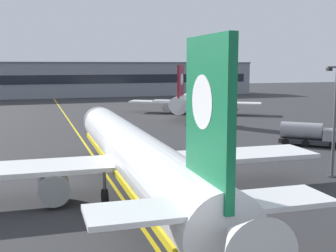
{
  "coord_description": "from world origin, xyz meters",
  "views": [
    {
      "loc": [
        -8.55,
        -21.08,
        10.38
      ],
      "look_at": [
        5.27,
        17.68,
        4.64
      ],
      "focal_mm": 46.89,
      "sensor_mm": 36.0,
      "label": 1
    }
  ],
  "objects_px": {
    "airliner_background": "(193,100)",
    "apron_lamp_post": "(335,119)",
    "airliner_foreground": "(134,155)",
    "safety_cone_by_nose_gear": "(110,153)",
    "service_truck_catering_grey": "(309,134)"
  },
  "relations": [
    {
      "from": "airliner_background",
      "to": "apron_lamp_post",
      "type": "distance_m",
      "value": 54.77
    },
    {
      "from": "airliner_background",
      "to": "service_truck_catering_grey",
      "type": "height_order",
      "value": "airliner_background"
    },
    {
      "from": "airliner_foreground",
      "to": "service_truck_catering_grey",
      "type": "distance_m",
      "value": 30.47
    },
    {
      "from": "apron_lamp_post",
      "to": "airliner_foreground",
      "type": "bearing_deg",
      "value": 179.23
    },
    {
      "from": "airliner_background",
      "to": "service_truck_catering_grey",
      "type": "distance_m",
      "value": 40.07
    },
    {
      "from": "airliner_background",
      "to": "airliner_foreground",
      "type": "bearing_deg",
      "value": -117.4
    },
    {
      "from": "airliner_foreground",
      "to": "safety_cone_by_nose_gear",
      "type": "distance_m",
      "value": 16.51
    },
    {
      "from": "service_truck_catering_grey",
      "to": "apron_lamp_post",
      "type": "bearing_deg",
      "value": -119.85
    },
    {
      "from": "airliner_foreground",
      "to": "service_truck_catering_grey",
      "type": "relative_size",
      "value": 5.8
    },
    {
      "from": "airliner_foreground",
      "to": "safety_cone_by_nose_gear",
      "type": "bearing_deg",
      "value": 84.55
    },
    {
      "from": "service_truck_catering_grey",
      "to": "safety_cone_by_nose_gear",
      "type": "distance_m",
      "value": 25.75
    },
    {
      "from": "airliner_background",
      "to": "apron_lamp_post",
      "type": "xyz_separation_m",
      "value": [
        -8.74,
        -54.01,
        2.46
      ]
    },
    {
      "from": "airliner_foreground",
      "to": "apron_lamp_post",
      "type": "xyz_separation_m",
      "value": [
        19.12,
        -0.26,
        2.08
      ]
    },
    {
      "from": "apron_lamp_post",
      "to": "safety_cone_by_nose_gear",
      "type": "distance_m",
      "value": 24.6
    },
    {
      "from": "airliner_foreground",
      "to": "service_truck_catering_grey",
      "type": "bearing_deg",
      "value": 26.81
    }
  ]
}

